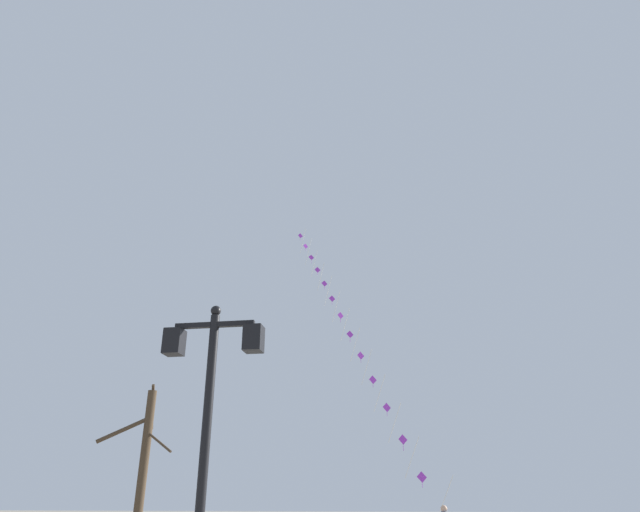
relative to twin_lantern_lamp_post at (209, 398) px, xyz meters
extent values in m
cylinder|color=black|center=(0.00, 0.00, -1.00)|extent=(0.14, 0.14, 4.54)
sphere|color=black|center=(0.00, 0.00, 1.35)|extent=(0.16, 0.16, 0.16)
cube|color=black|center=(0.00, 0.00, 1.12)|extent=(1.27, 0.08, 0.08)
cube|color=black|center=(-0.64, 0.00, 0.87)|extent=(0.28, 0.28, 0.40)
cube|color=beige|center=(-0.64, 0.00, 0.87)|extent=(0.19, 0.19, 0.30)
cube|color=black|center=(0.64, 0.00, 0.87)|extent=(0.28, 0.28, 0.40)
cube|color=beige|center=(0.64, 0.00, 0.87)|extent=(0.19, 0.19, 0.30)
cylinder|color=silver|center=(3.82, 15.06, -1.83)|extent=(1.12, 2.11, 2.53)
cylinder|color=silver|center=(2.93, 16.75, 0.21)|extent=(0.70, 1.31, 1.57)
cylinder|color=silver|center=(2.25, 18.03, 1.77)|extent=(0.70, 1.31, 1.57)
cylinder|color=silver|center=(1.58, 19.32, 3.33)|extent=(0.70, 1.31, 1.57)
cylinder|color=silver|center=(0.90, 20.61, 4.89)|extent=(0.70, 1.31, 1.57)
cylinder|color=silver|center=(0.22, 21.90, 6.45)|extent=(0.70, 1.31, 1.57)
cylinder|color=silver|center=(-0.45, 23.19, 8.01)|extent=(0.70, 1.31, 1.57)
cylinder|color=silver|center=(-1.13, 24.47, 9.56)|extent=(0.70, 1.31, 1.57)
cylinder|color=silver|center=(-1.81, 25.76, 11.12)|extent=(0.70, 1.31, 1.57)
cylinder|color=silver|center=(-2.49, 27.05, 12.68)|extent=(0.70, 1.31, 1.57)
cylinder|color=silver|center=(-3.16, 28.34, 14.24)|extent=(0.70, 1.31, 1.57)
cylinder|color=silver|center=(-3.84, 29.62, 15.80)|extent=(0.70, 1.31, 1.57)
cylinder|color=silver|center=(-4.52, 30.91, 17.35)|extent=(0.70, 1.31, 1.57)
cube|color=purple|center=(3.27, 16.10, -0.56)|extent=(0.40, 0.18, 0.43)
cylinder|color=purple|center=(3.27, 16.10, -0.84)|extent=(0.03, 0.04, 0.24)
cube|color=purple|center=(2.59, 17.39, 0.99)|extent=(0.39, 0.21, 0.43)
cylinder|color=purple|center=(2.59, 17.39, 0.68)|extent=(0.02, 0.03, 0.31)
cube|color=purple|center=(1.91, 18.68, 2.55)|extent=(0.37, 0.25, 0.43)
cylinder|color=purple|center=(1.91, 18.68, 2.28)|extent=(0.03, 0.03, 0.23)
cube|color=purple|center=(1.24, 19.97, 4.11)|extent=(0.37, 0.25, 0.43)
cylinder|color=purple|center=(1.24, 19.97, 3.84)|extent=(0.03, 0.03, 0.22)
cube|color=purple|center=(0.56, 21.25, 5.67)|extent=(0.36, 0.26, 0.43)
cylinder|color=purple|center=(0.56, 21.25, 5.39)|extent=(0.02, 0.02, 0.23)
cube|color=purple|center=(-0.12, 22.54, 7.23)|extent=(0.39, 0.20, 0.43)
cylinder|color=purple|center=(-0.12, 22.54, 6.92)|extent=(0.04, 0.05, 0.29)
cube|color=purple|center=(-0.79, 23.83, 8.78)|extent=(0.35, 0.28, 0.43)
cylinder|color=purple|center=(-0.79, 23.83, 8.49)|extent=(0.02, 0.02, 0.27)
cube|color=purple|center=(-1.47, 25.12, 10.34)|extent=(0.39, 0.21, 0.43)
cylinder|color=purple|center=(-1.47, 25.12, 10.05)|extent=(0.02, 0.02, 0.26)
cube|color=purple|center=(-2.15, 26.41, 11.90)|extent=(0.39, 0.20, 0.43)
cylinder|color=purple|center=(-2.15, 26.41, 11.60)|extent=(0.04, 0.06, 0.28)
cube|color=purple|center=(-2.82, 27.69, 13.46)|extent=(0.42, 0.13, 0.43)
cylinder|color=purple|center=(-2.82, 27.69, 13.18)|extent=(0.03, 0.04, 0.24)
cube|color=purple|center=(-3.50, 28.98, 15.02)|extent=(0.39, 0.21, 0.43)
cylinder|color=purple|center=(-3.50, 28.98, 14.70)|extent=(0.03, 0.04, 0.31)
cube|color=purple|center=(-4.18, 30.27, 16.58)|extent=(0.33, 0.30, 0.43)
cylinder|color=purple|center=(-4.18, 30.27, 16.30)|extent=(0.04, 0.04, 0.24)
cube|color=purple|center=(-4.86, 31.56, 18.13)|extent=(0.37, 0.25, 0.43)
cylinder|color=purple|center=(-4.86, 31.56, 17.84)|extent=(0.03, 0.03, 0.28)
sphere|color=tan|center=(3.88, 12.84, -1.67)|extent=(0.22, 0.22, 0.22)
cylinder|color=#423323|center=(-3.63, 5.73, -1.03)|extent=(0.22, 0.22, 4.48)
cylinder|color=#423323|center=(-3.75, 6.08, 0.85)|extent=(0.32, 0.79, 1.07)
cylinder|color=#423323|center=(-4.16, 5.47, 0.21)|extent=(1.15, 0.62, 0.70)
cylinder|color=#423323|center=(-3.21, 5.52, -0.08)|extent=(0.89, 0.47, 0.55)
camera|label=1|loc=(2.91, -7.97, -1.37)|focal=31.07mm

